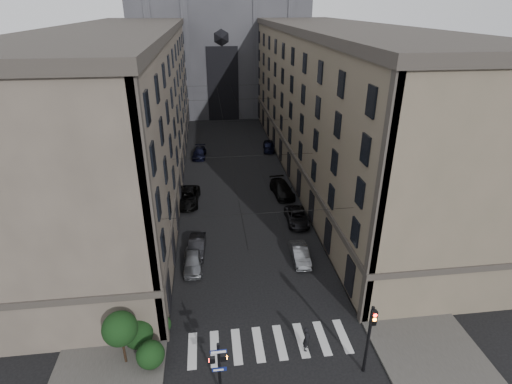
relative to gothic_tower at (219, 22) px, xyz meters
name	(u,v)px	position (x,y,z in m)	size (l,w,h in m)	color
sidewalk_left	(158,176)	(-10.50, -38.96, -17.72)	(7.00, 80.00, 0.15)	#383533
sidewalk_right	(309,168)	(10.50, -38.96, -17.72)	(7.00, 80.00, 0.15)	#383533
zebra_crossing	(269,343)	(0.00, -69.96, -17.79)	(11.00, 3.20, 0.01)	beige
building_left	(126,108)	(-13.44, -38.96, -8.45)	(13.60, 60.60, 18.85)	#4F463C
building_right	(334,102)	(13.44, -38.96, -8.45)	(13.60, 60.60, 18.85)	brown
gothic_tower	(219,22)	(0.00, 0.00, 0.00)	(35.00, 23.00, 58.00)	#2D2D33
pedestrian_signal_left	(219,365)	(-3.51, -73.46, -15.48)	(1.02, 0.38, 4.00)	black
traffic_light_right	(370,333)	(5.60, -73.04, -14.51)	(0.34, 0.50, 5.20)	black
shrub_cluster	(136,335)	(-8.72, -69.95, -16.00)	(3.90, 4.40, 3.90)	black
tram_wires	(234,122)	(0.00, -39.33, -10.55)	(14.00, 60.00, 0.43)	black
car_left_near	(193,261)	(-5.34, -60.58, -17.09)	(1.67, 4.15, 1.41)	slate
car_left_midnear	(197,247)	(-5.01, -58.21, -17.10)	(1.47, 4.21, 1.39)	black
car_left_midfar	(187,197)	(-6.20, -47.70, -17.00)	(2.66, 5.77, 1.60)	black
car_left_far	(199,153)	(-4.87, -32.24, -17.12)	(1.91, 4.69, 1.36)	black
car_right_near	(300,254)	(4.28, -60.62, -17.13)	(1.40, 4.03, 1.33)	slate
car_right_midnear	(297,217)	(5.51, -53.71, -17.14)	(2.20, 4.77, 1.32)	black
car_right_midfar	(282,189)	(5.17, -46.78, -17.03)	(2.16, 5.32, 1.54)	black
car_right_far	(269,146)	(6.06, -30.52, -17.06)	(1.75, 4.35, 1.48)	black
pedestrian	(307,339)	(2.38, -70.78, -16.87)	(0.68, 0.45, 1.86)	black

